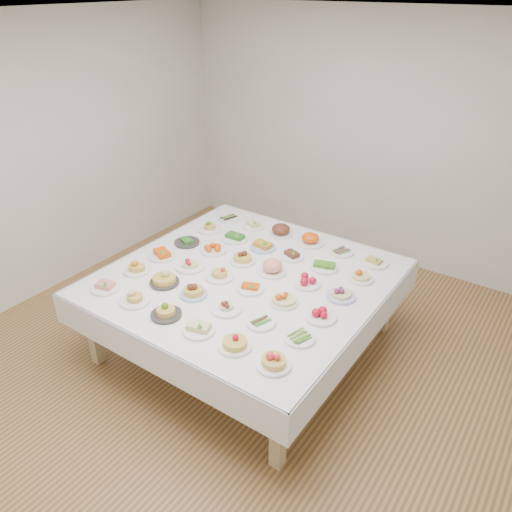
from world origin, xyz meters
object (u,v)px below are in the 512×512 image
Objects in this scene: dish_0 at (105,285)px; dish_18 at (187,241)px; dish_35 at (374,260)px; display_table at (246,282)px.

dish_18 is at bearing 89.72° from dish_0.
dish_18 is at bearing -157.87° from dish_35.
display_table is 9.48× the size of dish_18.
display_table is 1.18m from dish_35.
dish_35 is at bearing 22.13° from dish_18.
dish_0 reaches higher than dish_18.
dish_0 is 2.35m from dish_35.
dish_0 is 0.98× the size of dish_18.
dish_0 is 0.94× the size of dish_35.
dish_18 is 0.96× the size of dish_35.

